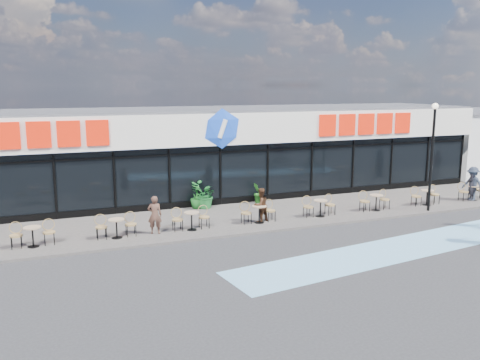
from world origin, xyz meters
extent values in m
plane|color=#28282B|center=(0.00, 0.00, 0.00)|extent=(120.00, 120.00, 0.00)
cube|color=#55504B|center=(0.00, 4.50, 0.05)|extent=(44.00, 5.00, 0.10)
cube|color=#70ACD4|center=(4.00, -1.50, 0.01)|extent=(14.17, 4.13, 0.01)
cube|color=black|center=(0.00, 10.00, 1.50)|extent=(30.00, 6.00, 3.00)
cube|color=silver|center=(0.00, 9.85, 3.75)|extent=(30.60, 6.30, 1.50)
cube|color=#47474C|center=(0.00, 10.00, 4.55)|extent=(30.60, 6.30, 0.10)
cube|color=#0E2D9A|center=(0.00, 6.96, 3.05)|extent=(30.60, 0.08, 0.18)
cube|color=black|center=(0.00, 6.97, 2.65)|extent=(30.00, 0.06, 0.08)
cube|color=black|center=(0.00, 6.98, 0.20)|extent=(30.00, 0.10, 0.40)
cube|color=red|center=(-8.00, 6.70, 3.80)|extent=(5.63, 0.18, 1.10)
cube|color=red|center=(8.00, 6.70, 3.80)|extent=(5.63, 0.18, 1.10)
ellipsoid|color=blue|center=(0.00, 6.70, 3.80)|extent=(1.90, 0.24, 1.90)
cylinder|color=black|center=(-7.50, 6.97, 1.50)|extent=(0.10, 0.10, 3.00)
cylinder|color=black|center=(-5.00, 6.97, 1.50)|extent=(0.10, 0.10, 3.00)
cylinder|color=black|center=(-2.50, 6.97, 1.50)|extent=(0.10, 0.10, 3.00)
cylinder|color=black|center=(0.00, 6.97, 1.50)|extent=(0.10, 0.10, 3.00)
cylinder|color=black|center=(2.50, 6.97, 1.50)|extent=(0.10, 0.10, 3.00)
cylinder|color=black|center=(5.00, 6.97, 1.50)|extent=(0.10, 0.10, 3.00)
cylinder|color=black|center=(7.50, 6.97, 1.50)|extent=(0.10, 0.10, 3.00)
cylinder|color=black|center=(10.00, 6.97, 1.50)|extent=(0.10, 0.10, 3.00)
cylinder|color=black|center=(12.50, 6.97, 1.50)|extent=(0.10, 0.10, 3.00)
cylinder|color=black|center=(15.00, 6.97, 1.50)|extent=(0.10, 0.10, 3.00)
cube|color=silver|center=(20.50, 11.00, 2.00)|extent=(9.00, 7.00, 4.00)
cylinder|color=black|center=(8.53, 2.30, 2.44)|extent=(0.12, 0.12, 4.69)
sphere|color=#FFF2CC|center=(8.53, 2.30, 4.89)|extent=(0.28, 0.28, 0.28)
cylinder|color=tan|center=(-8.43, 3.19, 0.82)|extent=(0.60, 0.60, 0.04)
cylinder|color=black|center=(-8.43, 3.19, 0.47)|extent=(0.06, 0.06, 0.70)
cylinder|color=black|center=(-8.43, 3.19, 0.11)|extent=(0.40, 0.40, 0.02)
cylinder|color=tan|center=(-5.49, 3.19, 0.82)|extent=(0.60, 0.60, 0.04)
cylinder|color=black|center=(-5.49, 3.19, 0.47)|extent=(0.06, 0.06, 0.70)
cylinder|color=black|center=(-5.49, 3.19, 0.11)|extent=(0.40, 0.40, 0.02)
cylinder|color=tan|center=(-2.55, 3.19, 0.82)|extent=(0.60, 0.60, 0.04)
cylinder|color=black|center=(-2.55, 3.19, 0.47)|extent=(0.06, 0.06, 0.70)
cylinder|color=black|center=(-2.55, 3.19, 0.11)|extent=(0.40, 0.40, 0.02)
cylinder|color=tan|center=(0.40, 3.19, 0.82)|extent=(0.60, 0.60, 0.04)
cylinder|color=black|center=(0.40, 3.19, 0.47)|extent=(0.06, 0.06, 0.70)
cylinder|color=black|center=(0.40, 3.19, 0.11)|extent=(0.40, 0.40, 0.02)
cylinder|color=tan|center=(3.34, 3.19, 0.82)|extent=(0.60, 0.60, 0.04)
cylinder|color=black|center=(3.34, 3.19, 0.47)|extent=(0.06, 0.06, 0.70)
cylinder|color=black|center=(3.34, 3.19, 0.11)|extent=(0.40, 0.40, 0.02)
cylinder|color=tan|center=(6.28, 3.19, 0.82)|extent=(0.60, 0.60, 0.04)
cylinder|color=black|center=(6.28, 3.19, 0.47)|extent=(0.06, 0.06, 0.70)
cylinder|color=black|center=(6.28, 3.19, 0.11)|extent=(0.40, 0.40, 0.02)
cylinder|color=tan|center=(9.22, 3.19, 0.82)|extent=(0.60, 0.60, 0.04)
cylinder|color=black|center=(9.22, 3.19, 0.47)|extent=(0.06, 0.06, 0.70)
cylinder|color=black|center=(9.22, 3.19, 0.11)|extent=(0.40, 0.40, 0.02)
cylinder|color=tan|center=(12.16, 3.19, 0.82)|extent=(0.60, 0.60, 0.04)
cylinder|color=black|center=(12.16, 3.19, 0.47)|extent=(0.06, 0.06, 0.70)
cylinder|color=black|center=(12.16, 3.19, 0.11)|extent=(0.40, 0.40, 0.02)
imported|color=#18561C|center=(-1.29, 6.63, 0.66)|extent=(0.70, 0.70, 1.13)
imported|color=#1E6B2C|center=(-0.98, 6.49, 0.73)|extent=(1.35, 1.24, 1.27)
imported|color=#1A5217|center=(1.81, 6.57, 0.61)|extent=(0.68, 0.72, 1.02)
imported|color=#4E3328|center=(-4.01, 3.24, 0.85)|extent=(0.63, 0.51, 1.51)
imported|color=#402616|center=(0.54, 3.38, 0.82)|extent=(0.83, 0.72, 1.44)
imported|color=#272F3D|center=(12.05, 3.20, 0.95)|extent=(0.76, 1.17, 1.70)
imported|color=black|center=(12.03, 3.24, 0.95)|extent=(0.74, 0.71, 1.70)
camera|label=1|loc=(-7.91, -15.73, 5.80)|focal=38.00mm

